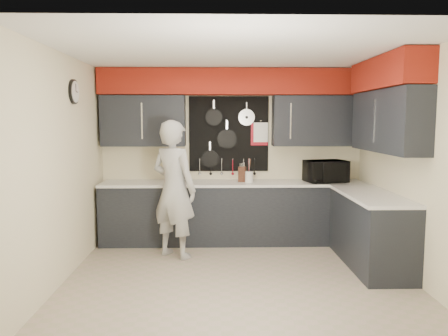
{
  "coord_description": "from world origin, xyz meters",
  "views": [
    {
      "loc": [
        -0.28,
        -5.0,
        1.84
      ],
      "look_at": [
        -0.15,
        0.5,
        1.23
      ],
      "focal_mm": 35.0,
      "sensor_mm": 36.0,
      "label": 1
    }
  ],
  "objects_px": {
    "utensil_crock": "(249,177)",
    "person": "(174,189)",
    "microwave": "(326,171)",
    "knife_block": "(242,174)",
    "coffee_maker": "(179,171)"
  },
  "relations": [
    {
      "from": "microwave",
      "to": "knife_block",
      "type": "distance_m",
      "value": 1.24
    },
    {
      "from": "microwave",
      "to": "person",
      "type": "bearing_deg",
      "value": -176.77
    },
    {
      "from": "person",
      "to": "microwave",
      "type": "bearing_deg",
      "value": -130.89
    },
    {
      "from": "utensil_crock",
      "to": "microwave",
      "type": "bearing_deg",
      "value": -1.94
    },
    {
      "from": "microwave",
      "to": "utensil_crock",
      "type": "bearing_deg",
      "value": 165.4
    },
    {
      "from": "person",
      "to": "utensil_crock",
      "type": "bearing_deg",
      "value": -114.7
    },
    {
      "from": "knife_block",
      "to": "utensil_crock",
      "type": "bearing_deg",
      "value": -3.55
    },
    {
      "from": "microwave",
      "to": "coffee_maker",
      "type": "xyz_separation_m",
      "value": [
        -2.18,
        0.05,
        0.0
      ]
    },
    {
      "from": "microwave",
      "to": "utensil_crock",
      "type": "xyz_separation_m",
      "value": [
        -1.14,
        0.04,
        -0.08
      ]
    },
    {
      "from": "utensil_crock",
      "to": "person",
      "type": "relative_size",
      "value": 0.09
    },
    {
      "from": "knife_block",
      "to": "person",
      "type": "relative_size",
      "value": 0.12
    },
    {
      "from": "microwave",
      "to": "knife_block",
      "type": "bearing_deg",
      "value": 164.13
    },
    {
      "from": "utensil_crock",
      "to": "coffee_maker",
      "type": "height_order",
      "value": "coffee_maker"
    },
    {
      "from": "microwave",
      "to": "person",
      "type": "distance_m",
      "value": 2.29
    },
    {
      "from": "microwave",
      "to": "knife_block",
      "type": "xyz_separation_m",
      "value": [
        -1.24,
        0.07,
        -0.05
      ]
    }
  ]
}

